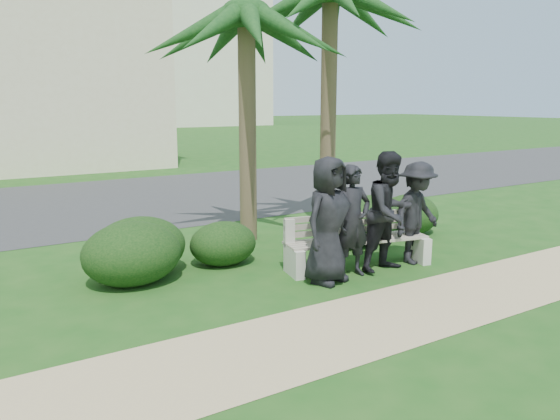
{
  "coord_description": "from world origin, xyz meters",
  "views": [
    {
      "loc": [
        -5.04,
        -6.43,
        2.59
      ],
      "look_at": [
        -0.37,
        1.0,
        0.84
      ],
      "focal_mm": 35.0,
      "sensor_mm": 36.0,
      "label": 1
    }
  ],
  "objects_px": {
    "man_d": "(417,213)",
    "park_bench": "(357,245)",
    "man_a": "(328,220)",
    "man_b": "(353,221)",
    "man_c": "(390,212)",
    "palm_left": "(246,16)"
  },
  "relations": [
    {
      "from": "man_d",
      "to": "park_bench",
      "type": "bearing_deg",
      "value": 150.74
    },
    {
      "from": "man_a",
      "to": "man_b",
      "type": "bearing_deg",
      "value": -12.36
    },
    {
      "from": "man_b",
      "to": "man_d",
      "type": "relative_size",
      "value": 1.02
    },
    {
      "from": "man_a",
      "to": "man_d",
      "type": "height_order",
      "value": "man_a"
    },
    {
      "from": "man_b",
      "to": "man_d",
      "type": "xyz_separation_m",
      "value": [
        1.31,
        -0.02,
        -0.01
      ]
    },
    {
      "from": "park_bench",
      "to": "man_c",
      "type": "height_order",
      "value": "man_c"
    },
    {
      "from": "man_d",
      "to": "palm_left",
      "type": "distance_m",
      "value": 4.56
    },
    {
      "from": "man_a",
      "to": "man_c",
      "type": "bearing_deg",
      "value": -18.86
    },
    {
      "from": "man_d",
      "to": "palm_left",
      "type": "xyz_separation_m",
      "value": [
        -1.55,
        2.81,
        3.24
      ]
    },
    {
      "from": "man_a",
      "to": "man_b",
      "type": "distance_m",
      "value": 0.49
    },
    {
      "from": "man_c",
      "to": "man_a",
      "type": "bearing_deg",
      "value": 171.74
    },
    {
      "from": "man_a",
      "to": "park_bench",
      "type": "bearing_deg",
      "value": 4.68
    },
    {
      "from": "man_b",
      "to": "palm_left",
      "type": "height_order",
      "value": "palm_left"
    },
    {
      "from": "palm_left",
      "to": "man_b",
      "type": "bearing_deg",
      "value": -85.06
    },
    {
      "from": "park_bench",
      "to": "man_a",
      "type": "xyz_separation_m",
      "value": [
        -0.83,
        -0.32,
        0.55
      ]
    },
    {
      "from": "man_b",
      "to": "man_d",
      "type": "height_order",
      "value": "man_b"
    },
    {
      "from": "man_d",
      "to": "palm_left",
      "type": "relative_size",
      "value": 0.33
    },
    {
      "from": "man_b",
      "to": "man_c",
      "type": "distance_m",
      "value": 0.66
    },
    {
      "from": "park_bench",
      "to": "man_d",
      "type": "distance_m",
      "value": 1.11
    },
    {
      "from": "man_a",
      "to": "man_d",
      "type": "distance_m",
      "value": 1.8
    },
    {
      "from": "man_c",
      "to": "palm_left",
      "type": "relative_size",
      "value": 0.37
    },
    {
      "from": "man_a",
      "to": "man_b",
      "type": "relative_size",
      "value": 1.09
    }
  ]
}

